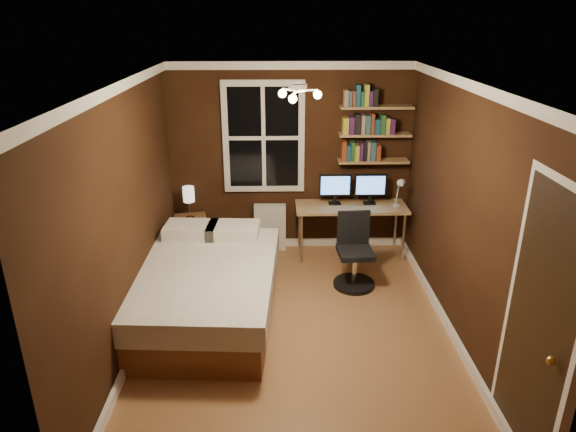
{
  "coord_description": "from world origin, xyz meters",
  "views": [
    {
      "loc": [
        -0.18,
        -4.49,
        3.05
      ],
      "look_at": [
        -0.07,
        0.45,
        1.09
      ],
      "focal_mm": 32.0,
      "sensor_mm": 36.0,
      "label": 1
    }
  ],
  "objects_px": {
    "bed": "(201,289)",
    "nightstand": "(192,236)",
    "radiator": "(270,227)",
    "bedside_lamp": "(189,203)",
    "monitor_left": "(335,189)",
    "monitor_right": "(370,189)",
    "office_chair": "(354,260)",
    "desk": "(351,210)",
    "desk_lamp": "(399,192)"
  },
  "relations": [
    {
      "from": "nightstand",
      "to": "office_chair",
      "type": "bearing_deg",
      "value": -34.72
    },
    {
      "from": "bedside_lamp",
      "to": "desk_lamp",
      "type": "xyz_separation_m",
      "value": [
        2.72,
        -0.15,
        0.18
      ]
    },
    {
      "from": "desk_lamp",
      "to": "desk",
      "type": "bearing_deg",
      "value": 169.94
    },
    {
      "from": "bed",
      "to": "nightstand",
      "type": "bearing_deg",
      "value": 105.71
    },
    {
      "from": "bed",
      "to": "bedside_lamp",
      "type": "xyz_separation_m",
      "value": [
        -0.34,
        1.53,
        0.42
      ]
    },
    {
      "from": "radiator",
      "to": "monitor_right",
      "type": "relative_size",
      "value": 1.52
    },
    {
      "from": "bed",
      "to": "desk",
      "type": "relative_size",
      "value": 1.53
    },
    {
      "from": "nightstand",
      "to": "bedside_lamp",
      "type": "xyz_separation_m",
      "value": [
        0.0,
        0.0,
        0.48
      ]
    },
    {
      "from": "bed",
      "to": "office_chair",
      "type": "bearing_deg",
      "value": 23.34
    },
    {
      "from": "nightstand",
      "to": "desk",
      "type": "xyz_separation_m",
      "value": [
        2.13,
        -0.04,
        0.37
      ]
    },
    {
      "from": "radiator",
      "to": "office_chair",
      "type": "xyz_separation_m",
      "value": [
        1.01,
        -1.03,
        0.01
      ]
    },
    {
      "from": "monitor_left",
      "to": "desk",
      "type": "bearing_deg",
      "value": -18.87
    },
    {
      "from": "nightstand",
      "to": "monitor_left",
      "type": "xyz_separation_m",
      "value": [
        1.92,
        0.03,
        0.64
      ]
    },
    {
      "from": "nightstand",
      "to": "monitor_left",
      "type": "bearing_deg",
      "value": -10.32
    },
    {
      "from": "radiator",
      "to": "desk_lamp",
      "type": "distance_m",
      "value": 1.79
    },
    {
      "from": "nightstand",
      "to": "office_chair",
      "type": "relative_size",
      "value": 0.58
    },
    {
      "from": "radiator",
      "to": "bedside_lamp",
      "type": "bearing_deg",
      "value": -172.69
    },
    {
      "from": "nightstand",
      "to": "desk_lamp",
      "type": "bearing_deg",
      "value": -14.32
    },
    {
      "from": "bed",
      "to": "office_chair",
      "type": "xyz_separation_m",
      "value": [
        1.73,
        0.63,
        0.02
      ]
    },
    {
      "from": "nightstand",
      "to": "monitor_left",
      "type": "relative_size",
      "value": 1.23
    },
    {
      "from": "bed",
      "to": "desk_lamp",
      "type": "bearing_deg",
      "value": 33.37
    },
    {
      "from": "desk",
      "to": "monitor_right",
      "type": "relative_size",
      "value": 3.46
    },
    {
      "from": "bed",
      "to": "radiator",
      "type": "xyz_separation_m",
      "value": [
        0.72,
        1.66,
        0.01
      ]
    },
    {
      "from": "bedside_lamp",
      "to": "office_chair",
      "type": "xyz_separation_m",
      "value": [
        2.06,
        -0.9,
        -0.41
      ]
    },
    {
      "from": "bed",
      "to": "desk",
      "type": "height_order",
      "value": "bed"
    },
    {
      "from": "bedside_lamp",
      "to": "desk",
      "type": "distance_m",
      "value": 2.13
    },
    {
      "from": "monitor_left",
      "to": "office_chair",
      "type": "distance_m",
      "value": 1.1
    },
    {
      "from": "monitor_right",
      "to": "office_chair",
      "type": "xyz_separation_m",
      "value": [
        -0.32,
        -0.93,
        -0.57
      ]
    },
    {
      "from": "bed",
      "to": "monitor_left",
      "type": "distance_m",
      "value": 2.29
    },
    {
      "from": "monitor_right",
      "to": "monitor_left",
      "type": "bearing_deg",
      "value": 180.0
    },
    {
      "from": "monitor_right",
      "to": "nightstand",
      "type": "bearing_deg",
      "value": -179.29
    },
    {
      "from": "nightstand",
      "to": "radiator",
      "type": "height_order",
      "value": "radiator"
    },
    {
      "from": "bedside_lamp",
      "to": "desk_lamp",
      "type": "height_order",
      "value": "desk_lamp"
    },
    {
      "from": "desk_lamp",
      "to": "office_chair",
      "type": "height_order",
      "value": "desk_lamp"
    },
    {
      "from": "nightstand",
      "to": "desk",
      "type": "relative_size",
      "value": 0.36
    },
    {
      "from": "nightstand",
      "to": "desk",
      "type": "height_order",
      "value": "desk"
    },
    {
      "from": "radiator",
      "to": "monitor_left",
      "type": "height_order",
      "value": "monitor_left"
    },
    {
      "from": "bed",
      "to": "monitor_right",
      "type": "xyz_separation_m",
      "value": [
        2.04,
        1.56,
        0.58
      ]
    },
    {
      "from": "nightstand",
      "to": "radiator",
      "type": "relative_size",
      "value": 0.81
    },
    {
      "from": "bedside_lamp",
      "to": "monitor_left",
      "type": "distance_m",
      "value": 1.92
    },
    {
      "from": "desk",
      "to": "monitor_right",
      "type": "distance_m",
      "value": 0.37
    },
    {
      "from": "nightstand",
      "to": "radiator",
      "type": "xyz_separation_m",
      "value": [
        1.05,
        0.14,
        0.06
      ]
    },
    {
      "from": "desk",
      "to": "monitor_right",
      "type": "bearing_deg",
      "value": 16.22
    },
    {
      "from": "nightstand",
      "to": "desk",
      "type": "distance_m",
      "value": 2.16
    },
    {
      "from": "bed",
      "to": "office_chair",
      "type": "distance_m",
      "value": 1.84
    },
    {
      "from": "monitor_left",
      "to": "office_chair",
      "type": "bearing_deg",
      "value": -80.9
    },
    {
      "from": "bedside_lamp",
      "to": "radiator",
      "type": "xyz_separation_m",
      "value": [
        1.05,
        0.14,
        -0.42
      ]
    },
    {
      "from": "desk",
      "to": "desk_lamp",
      "type": "height_order",
      "value": "desk_lamp"
    },
    {
      "from": "bedside_lamp",
      "to": "desk",
      "type": "bearing_deg",
      "value": -1.17
    },
    {
      "from": "bedside_lamp",
      "to": "monitor_right",
      "type": "distance_m",
      "value": 2.39
    }
  ]
}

